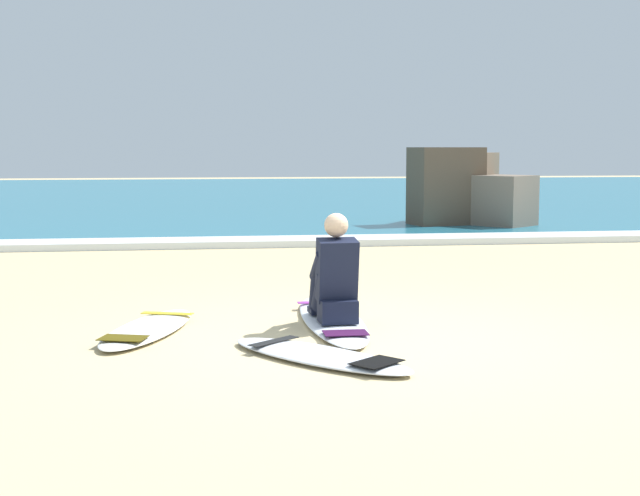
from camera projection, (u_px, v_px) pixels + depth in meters
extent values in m
plane|color=#CCB584|center=(361.00, 341.00, 7.32)|extent=(80.00, 80.00, 0.00)
cube|color=teal|center=(237.00, 196.00, 27.99)|extent=(80.00, 28.00, 0.10)
cube|color=white|center=(278.00, 242.00, 14.51)|extent=(80.00, 0.90, 0.11)
ellipsoid|color=silver|center=(332.00, 319.00, 8.07)|extent=(0.54, 2.44, 0.07)
cube|color=purple|center=(322.00, 302.00, 8.74)|extent=(0.48, 0.10, 0.01)
cube|color=#351037|center=(346.00, 333.00, 7.30)|extent=(0.37, 0.24, 0.01)
cube|color=black|center=(338.00, 311.00, 7.71)|extent=(0.33, 0.27, 0.20)
cylinder|color=black|center=(322.00, 291.00, 7.86)|extent=(0.17, 0.41, 0.43)
cylinder|color=black|center=(316.00, 291.00, 8.06)|extent=(0.13, 0.26, 0.42)
cube|color=black|center=(315.00, 310.00, 8.15)|extent=(0.11, 0.22, 0.05)
cylinder|color=black|center=(344.00, 290.00, 7.90)|extent=(0.17, 0.41, 0.43)
cylinder|color=black|center=(341.00, 290.00, 8.10)|extent=(0.13, 0.26, 0.42)
cube|color=black|center=(340.00, 309.00, 8.19)|extent=(0.11, 0.22, 0.05)
cube|color=black|center=(337.00, 270.00, 7.71)|extent=(0.35, 0.31, 0.57)
sphere|color=beige|center=(336.00, 225.00, 7.70)|extent=(0.21, 0.21, 0.21)
cylinder|color=black|center=(318.00, 266.00, 7.83)|extent=(0.11, 0.40, 0.31)
cylinder|color=black|center=(349.00, 265.00, 7.88)|extent=(0.11, 0.40, 0.31)
ellipsoid|color=white|center=(148.00, 328.00, 7.67)|extent=(1.03, 1.85, 0.07)
cube|color=gold|center=(167.00, 313.00, 8.15)|extent=(0.49, 0.24, 0.01)
cube|color=#4C400C|center=(123.00, 338.00, 7.11)|extent=(0.42, 0.34, 0.01)
ellipsoid|color=silver|center=(319.00, 355.00, 6.67)|extent=(1.50, 1.64, 0.07)
cube|color=black|center=(274.00, 341.00, 6.99)|extent=(0.43, 0.38, 0.01)
cube|color=black|center=(377.00, 362.00, 6.31)|extent=(0.43, 0.42, 0.01)
cube|color=brown|center=(446.00, 189.00, 17.19)|extent=(1.46, 1.03, 1.58)
cube|color=brown|center=(467.00, 190.00, 17.71)|extent=(1.39, 1.35, 1.48)
cube|color=#756656|center=(487.00, 202.00, 17.25)|extent=(1.79, 1.92, 1.05)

